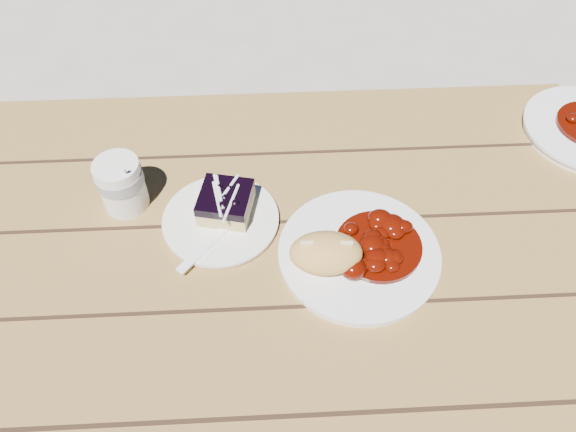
{
  "coord_description": "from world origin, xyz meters",
  "views": [
    {
      "loc": [
        0.06,
        -0.49,
        1.48
      ],
      "look_at": [
        0.08,
        0.04,
        0.81
      ],
      "focal_mm": 35.0,
      "sensor_mm": 36.0,
      "label": 1
    }
  ],
  "objects_px": {
    "main_plate": "(359,254)",
    "dessert_plate": "(221,220)",
    "coffee_cup": "(121,184)",
    "bread_roll": "(326,253)",
    "blueberry_cake": "(226,202)",
    "picnic_table": "(242,315)"
  },
  "relations": [
    {
      "from": "blueberry_cake",
      "to": "coffee_cup",
      "type": "relative_size",
      "value": 1.04
    },
    {
      "from": "picnic_table",
      "to": "blueberry_cake",
      "type": "bearing_deg",
      "value": 97.99
    },
    {
      "from": "blueberry_cake",
      "to": "coffee_cup",
      "type": "xyz_separation_m",
      "value": [
        -0.17,
        0.03,
        0.01
      ]
    },
    {
      "from": "blueberry_cake",
      "to": "coffee_cup",
      "type": "bearing_deg",
      "value": -179.44
    },
    {
      "from": "picnic_table",
      "to": "bread_roll",
      "type": "bearing_deg",
      "value": -6.87
    },
    {
      "from": "dessert_plate",
      "to": "blueberry_cake",
      "type": "relative_size",
      "value": 1.92
    },
    {
      "from": "picnic_table",
      "to": "coffee_cup",
      "type": "bearing_deg",
      "value": 143.68
    },
    {
      "from": "dessert_plate",
      "to": "coffee_cup",
      "type": "distance_m",
      "value": 0.17
    },
    {
      "from": "picnic_table",
      "to": "bread_roll",
      "type": "xyz_separation_m",
      "value": [
        0.14,
        -0.02,
        0.21
      ]
    },
    {
      "from": "main_plate",
      "to": "coffee_cup",
      "type": "relative_size",
      "value": 2.65
    },
    {
      "from": "main_plate",
      "to": "blueberry_cake",
      "type": "bearing_deg",
      "value": 155.02
    },
    {
      "from": "picnic_table",
      "to": "bread_roll",
      "type": "relative_size",
      "value": 18.25
    },
    {
      "from": "bread_roll",
      "to": "coffee_cup",
      "type": "xyz_separation_m",
      "value": [
        -0.32,
        0.15,
        0.0
      ]
    },
    {
      "from": "dessert_plate",
      "to": "coffee_cup",
      "type": "height_order",
      "value": "coffee_cup"
    },
    {
      "from": "picnic_table",
      "to": "coffee_cup",
      "type": "distance_m",
      "value": 0.31
    },
    {
      "from": "main_plate",
      "to": "bread_roll",
      "type": "relative_size",
      "value": 2.24
    },
    {
      "from": "coffee_cup",
      "to": "dessert_plate",
      "type": "bearing_deg",
      "value": -17.41
    },
    {
      "from": "bread_roll",
      "to": "coffee_cup",
      "type": "bearing_deg",
      "value": 154.77
    },
    {
      "from": "main_plate",
      "to": "dessert_plate",
      "type": "xyz_separation_m",
      "value": [
        -0.22,
        0.08,
        -0.0
      ]
    },
    {
      "from": "dessert_plate",
      "to": "coffee_cup",
      "type": "xyz_separation_m",
      "value": [
        -0.16,
        0.05,
        0.04
      ]
    },
    {
      "from": "main_plate",
      "to": "coffee_cup",
      "type": "xyz_separation_m",
      "value": [
        -0.38,
        0.13,
        0.04
      ]
    },
    {
      "from": "dessert_plate",
      "to": "blueberry_cake",
      "type": "bearing_deg",
      "value": 56.31
    }
  ]
}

